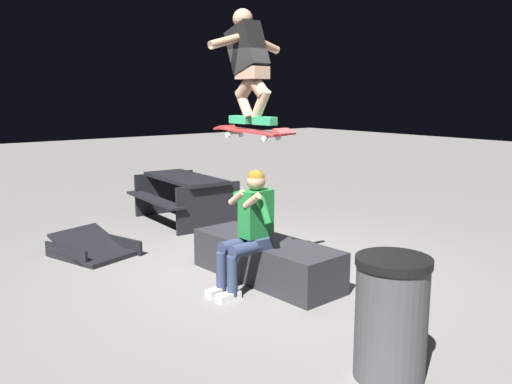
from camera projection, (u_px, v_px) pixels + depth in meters
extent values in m
plane|color=slate|center=(267.00, 274.00, 6.18)|extent=(40.00, 40.00, 0.00)
cube|color=#28282D|center=(266.00, 259.00, 5.99)|extent=(1.92, 0.74, 0.45)
cube|color=#2D3856|center=(256.00, 242.00, 5.66)|extent=(0.32, 0.20, 0.12)
cube|color=#1E7233|center=(256.00, 213.00, 5.61)|extent=(0.22, 0.35, 0.50)
sphere|color=tan|center=(256.00, 181.00, 5.54)|extent=(0.20, 0.20, 0.20)
sphere|color=brown|center=(256.00, 179.00, 5.54)|extent=(0.19, 0.19, 0.19)
cylinder|color=#1E7233|center=(265.00, 210.00, 5.41)|extent=(0.19, 0.09, 0.29)
cylinder|color=tan|center=(252.00, 201.00, 5.38)|extent=(0.24, 0.08, 0.19)
cylinder|color=#1E7233|center=(240.00, 204.00, 5.70)|extent=(0.19, 0.09, 0.29)
cylinder|color=tan|center=(237.00, 197.00, 5.56)|extent=(0.24, 0.08, 0.19)
cylinder|color=#2D3856|center=(247.00, 249.00, 5.47)|extent=(0.16, 0.41, 0.14)
cylinder|color=#2D3856|center=(232.00, 276.00, 5.38)|extent=(0.11, 0.11, 0.41)
cube|color=white|center=(229.00, 297.00, 5.39)|extent=(0.11, 0.27, 0.08)
cylinder|color=#2D3856|center=(236.00, 245.00, 5.60)|extent=(0.16, 0.41, 0.14)
cylinder|color=#2D3856|center=(221.00, 272.00, 5.52)|extent=(0.11, 0.11, 0.41)
cube|color=white|center=(218.00, 292.00, 5.52)|extent=(0.11, 0.27, 0.08)
cube|color=#B72D2D|center=(252.00, 131.00, 5.29)|extent=(0.81, 0.25, 0.05)
cube|color=#B72D2D|center=(224.00, 127.00, 5.62)|extent=(0.13, 0.21, 0.05)
cube|color=#B72D2D|center=(284.00, 132.00, 4.96)|extent=(0.13, 0.21, 0.06)
cube|color=#99999E|center=(234.00, 132.00, 5.50)|extent=(0.07, 0.16, 0.03)
cylinder|color=white|center=(228.00, 135.00, 5.45)|extent=(0.06, 0.03, 0.05)
cylinder|color=white|center=(241.00, 134.00, 5.57)|extent=(0.06, 0.03, 0.05)
cube|color=#99999E|center=(272.00, 135.00, 5.09)|extent=(0.07, 0.16, 0.03)
cylinder|color=white|center=(265.00, 139.00, 5.04)|extent=(0.06, 0.03, 0.05)
cylinder|color=white|center=(278.00, 138.00, 5.16)|extent=(0.06, 0.03, 0.05)
cube|color=#2D9E66|center=(241.00, 120.00, 5.41)|extent=(0.27, 0.12, 0.08)
cube|color=#2D9E66|center=(265.00, 121.00, 5.14)|extent=(0.27, 0.12, 0.08)
cylinder|color=tan|center=(244.00, 104.00, 5.34)|extent=(0.24, 0.11, 0.31)
cylinder|color=#8D6E5B|center=(249.00, 83.00, 5.25)|extent=(0.34, 0.15, 0.33)
cylinder|color=tan|center=(261.00, 104.00, 5.15)|extent=(0.24, 0.11, 0.31)
cylinder|color=#8D6E5B|center=(256.00, 83.00, 5.17)|extent=(0.34, 0.15, 0.33)
cube|color=#8D6E5B|center=(252.00, 73.00, 5.19)|extent=(0.31, 0.22, 0.12)
cube|color=black|center=(247.00, 48.00, 5.21)|extent=(0.46, 0.25, 0.52)
sphere|color=tan|center=(243.00, 19.00, 5.20)|extent=(0.20, 0.20, 0.20)
cylinder|color=tan|center=(228.00, 40.00, 5.07)|extent=(0.11, 0.45, 0.19)
cylinder|color=tan|center=(262.00, 43.00, 5.36)|extent=(0.11, 0.45, 0.19)
cube|color=black|center=(94.00, 254.00, 6.88)|extent=(1.09, 0.98, 0.06)
cube|color=black|center=(94.00, 248.00, 6.87)|extent=(1.06, 0.97, 0.40)
cube|color=black|center=(66.00, 254.00, 6.65)|extent=(0.79, 0.27, 0.19)
cube|color=black|center=(120.00, 244.00, 7.09)|extent=(0.79, 0.27, 0.19)
cube|color=black|center=(185.00, 178.00, 8.67)|extent=(1.74, 0.79, 0.06)
cube|color=black|center=(154.00, 200.00, 8.41)|extent=(1.71, 0.33, 0.04)
cube|color=black|center=(214.00, 193.00, 9.04)|extent=(1.71, 0.33, 0.04)
cube|color=black|center=(165.00, 193.00, 9.35)|extent=(0.12, 1.10, 0.72)
cube|color=black|center=(209.00, 208.00, 8.12)|extent=(0.12, 1.10, 0.72)
cylinder|color=#47474C|center=(391.00, 322.00, 3.87)|extent=(0.52, 0.52, 0.86)
cylinder|color=black|center=(394.00, 261.00, 3.78)|extent=(0.55, 0.55, 0.06)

